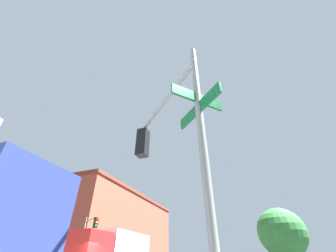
{
  "coord_description": "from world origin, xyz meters",
  "views": [
    {
      "loc": [
        -9.71,
        -7.17,
        1.53
      ],
      "look_at": [
        -6.97,
        -6.13,
        3.53
      ],
      "focal_mm": 21.76,
      "sensor_mm": 36.0,
      "label": 1
    }
  ],
  "objects": [
    {
      "name": "traffic_signal_far",
      "position": [
        6.21,
        6.15,
        3.69
      ],
      "size": [
        1.89,
        2.76,
        5.22
      ],
      "color": "slate",
      "rests_on": "ground_plane"
    },
    {
      "name": "building_brick",
      "position": [
        19.31,
        16.22,
        5.26
      ],
      "size": [
        22.92,
        16.75,
        10.51
      ],
      "color": "brown",
      "rests_on": "ground_plane"
    },
    {
      "name": "street_tree",
      "position": [
        8.08,
        -8.98,
        3.35
      ],
      "size": [
        3.22,
        3.22,
        4.97
      ],
      "color": "#4C331E",
      "rests_on": "ground_plane"
    },
    {
      "name": "traffic_signal_near",
      "position": [
        -6.29,
        -5.8,
        3.64
      ],
      "size": [
        2.31,
        2.56,
        5.15
      ],
      "color": "slate",
      "rests_on": "ground_plane"
    }
  ]
}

